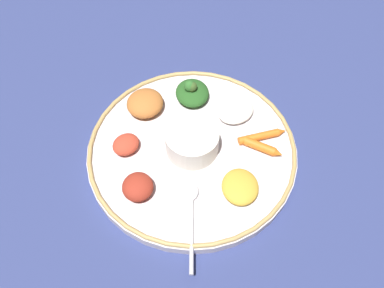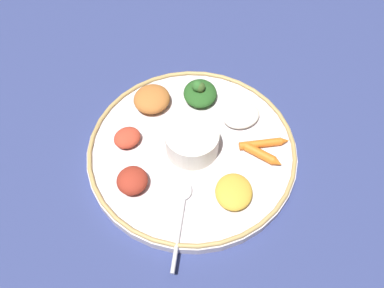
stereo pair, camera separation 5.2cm
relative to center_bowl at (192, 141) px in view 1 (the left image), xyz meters
The scene contains 13 objects.
ground_plane 0.04m from the center_bowl, ahead, with size 2.40×2.40×0.00m, color navy.
platter 0.04m from the center_bowl, ahead, with size 0.38×0.38×0.02m, color silver.
platter_rim 0.02m from the center_bowl, ahead, with size 0.38×0.38×0.01m, color tan.
center_bowl is the anchor object (origin of this frame).
spoon 0.13m from the center_bowl, 44.11° to the right, with size 0.12×0.12×0.01m.
greens_pile 0.12m from the center_bowl, 136.11° to the left, with size 0.10×0.10×0.04m.
carrot_near_spoon 0.13m from the center_bowl, 44.67° to the left, with size 0.07×0.04×0.02m.
carrot_outer 0.13m from the center_bowl, 56.28° to the left, with size 0.06×0.09×0.01m.
mound_chickpea 0.13m from the center_bowl, behind, with size 0.07×0.07×0.03m, color #B2662D.
mound_rice_white 0.12m from the center_bowl, 90.89° to the left, with size 0.07×0.06×0.02m, color silver.
mound_berbere_red 0.12m from the center_bowl, 134.11° to the right, with size 0.05×0.04×0.03m, color #B73D28.
mound_lentil_yellow 0.12m from the center_bowl, ahead, with size 0.07×0.06×0.02m, color gold.
mound_beet 0.13m from the center_bowl, 89.11° to the right, with size 0.06×0.05×0.03m, color maroon.
Camera 1 is at (0.30, -0.29, 0.65)m, focal length 38.45 mm.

